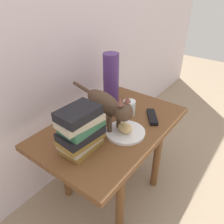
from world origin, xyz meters
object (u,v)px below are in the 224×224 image
(plate, at_px, (125,132))
(candle_jar, at_px, (129,108))
(bread_roll, at_px, (125,128))
(cat, at_px, (107,105))
(side_table, at_px, (112,135))
(book_stack, at_px, (80,130))
(green_vase, at_px, (111,79))
(tv_remote, at_px, (152,117))

(plate, distance_m, candle_jar, 0.19)
(bread_roll, height_order, cat, cat)
(side_table, xyz_separation_m, book_stack, (-0.24, -0.01, 0.18))
(green_vase, bearing_deg, book_stack, -158.97)
(bread_roll, xyz_separation_m, cat, (0.00, 0.11, 0.09))
(side_table, relative_size, cat, 1.77)
(plate, bearing_deg, tv_remote, -11.71)
(tv_remote, bearing_deg, plate, 131.77)
(side_table, height_order, bread_roll, bread_roll)
(tv_remote, bearing_deg, side_table, 105.74)
(cat, height_order, tv_remote, cat)
(bread_roll, distance_m, tv_remote, 0.22)
(cat, bearing_deg, green_vase, 33.15)
(plate, xyz_separation_m, candle_jar, (0.17, 0.09, 0.03))
(side_table, height_order, book_stack, book_stack)
(side_table, height_order, green_vase, green_vase)
(plate, height_order, candle_jar, candle_jar)
(side_table, distance_m, candle_jar, 0.18)
(book_stack, bearing_deg, cat, 5.27)
(side_table, relative_size, bread_roll, 10.38)
(side_table, bearing_deg, tv_remote, -37.75)
(cat, distance_m, book_stack, 0.22)
(plate, relative_size, bread_roll, 2.52)
(bread_roll, distance_m, cat, 0.15)
(plate, relative_size, green_vase, 0.66)
(green_vase, distance_m, candle_jar, 0.22)
(book_stack, bearing_deg, side_table, 2.39)
(bread_roll, height_order, tv_remote, bread_roll)
(candle_jar, bearing_deg, book_stack, 179.44)
(cat, relative_size, tv_remote, 3.13)
(side_table, distance_m, cat, 0.20)
(green_vase, xyz_separation_m, candle_jar, (-0.06, -0.18, -0.12))
(candle_jar, xyz_separation_m, tv_remote, (0.04, -0.13, -0.03))
(green_vase, height_order, candle_jar, green_vase)
(cat, xyz_separation_m, candle_jar, (0.17, -0.02, -0.09))
(cat, xyz_separation_m, green_vase, (0.24, 0.15, 0.02))
(side_table, xyz_separation_m, plate, (-0.02, -0.10, 0.08))
(side_table, bearing_deg, bread_roll, -105.20)
(cat, distance_m, tv_remote, 0.29)
(bread_roll, height_order, green_vase, green_vase)
(book_stack, distance_m, candle_jar, 0.40)
(side_table, distance_m, book_stack, 0.30)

